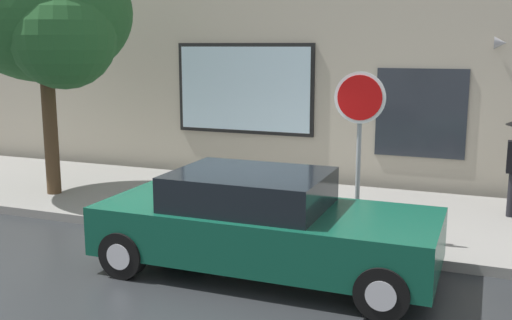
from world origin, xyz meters
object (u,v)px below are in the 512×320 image
object	(u,v)px
fire_hydrant	(183,198)
street_tree	(47,18)
parked_car	(262,224)
stop_sign	(359,122)

from	to	relation	value
fire_hydrant	street_tree	distance (m)	4.38
parked_car	fire_hydrant	world-z (taller)	parked_car
fire_hydrant	street_tree	bearing A→B (deg)	169.69
parked_car	street_tree	distance (m)	6.20
parked_car	street_tree	xyz separation A→B (m)	(-5.10, 2.04, 2.87)
parked_car	stop_sign	bearing A→B (deg)	56.31
parked_car	street_tree	world-z (taller)	street_tree
parked_car	fire_hydrant	size ratio (longest dim) A/B	6.23
parked_car	street_tree	size ratio (longest dim) A/B	0.94
fire_hydrant	stop_sign	xyz separation A→B (m)	(2.98, -0.03, 1.44)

